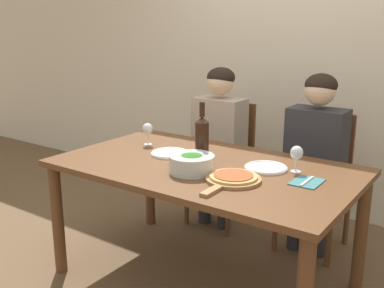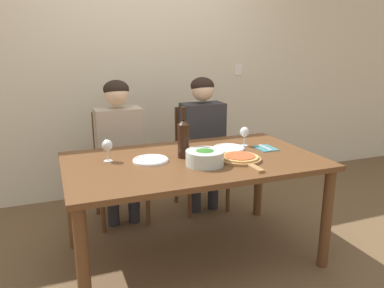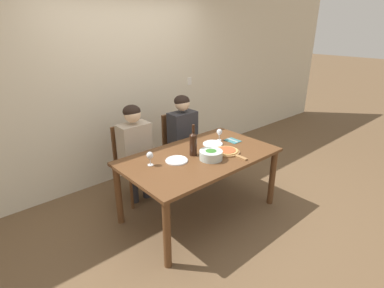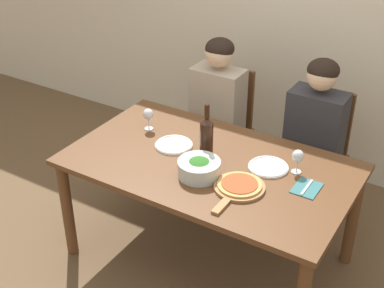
{
  "view_description": "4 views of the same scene",
  "coord_description": "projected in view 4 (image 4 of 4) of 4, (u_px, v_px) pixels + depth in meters",
  "views": [
    {
      "loc": [
        1.38,
        -2.09,
        1.54
      ],
      "look_at": [
        -0.11,
        0.03,
        0.85
      ],
      "focal_mm": 42.0,
      "sensor_mm": 36.0,
      "label": 1
    },
    {
      "loc": [
        -0.9,
        -2.3,
        1.51
      ],
      "look_at": [
        -0.0,
        0.01,
        0.86
      ],
      "focal_mm": 35.0,
      "sensor_mm": 36.0,
      "label": 2
    },
    {
      "loc": [
        -2.08,
        -2.23,
        2.12
      ],
      "look_at": [
        -0.12,
        -0.01,
        0.92
      ],
      "focal_mm": 28.0,
      "sensor_mm": 36.0,
      "label": 3
    },
    {
      "loc": [
        1.35,
        -2.4,
        2.49
      ],
      "look_at": [
        -0.13,
        0.01,
        0.83
      ],
      "focal_mm": 50.0,
      "sensor_mm": 36.0,
      "label": 4
    }
  ],
  "objects": [
    {
      "name": "ground_plane",
      "position": [
        208.0,
        256.0,
        3.63
      ],
      "size": [
        40.0,
        40.0,
        0.0
      ],
      "primitive_type": "plane",
      "color": "brown"
    },
    {
      "name": "back_wall",
      "position": [
        308.0,
        7.0,
        4.03
      ],
      "size": [
        10.0,
        0.06,
        2.7
      ],
      "color": "beige",
      "rests_on": "ground"
    },
    {
      "name": "dining_table",
      "position": [
        209.0,
        175.0,
        3.3
      ],
      "size": [
        1.74,
        1.01,
        0.75
      ],
      "color": "brown",
      "rests_on": "ground"
    },
    {
      "name": "chair_left",
      "position": [
        223.0,
        124.0,
        4.17
      ],
      "size": [
        0.42,
        0.42,
        0.95
      ],
      "color": "brown",
      "rests_on": "ground"
    },
    {
      "name": "chair_right",
      "position": [
        316.0,
        151.0,
        3.83
      ],
      "size": [
        0.42,
        0.42,
        0.95
      ],
      "color": "brown",
      "rests_on": "ground"
    },
    {
      "name": "person_woman",
      "position": [
        217.0,
        102.0,
        3.97
      ],
      "size": [
        0.47,
        0.51,
        1.24
      ],
      "color": "#28282D",
      "rests_on": "ground"
    },
    {
      "name": "person_man",
      "position": [
        314.0,
        128.0,
        3.63
      ],
      "size": [
        0.47,
        0.51,
        1.24
      ],
      "color": "#28282D",
      "rests_on": "ground"
    },
    {
      "name": "wine_bottle",
      "position": [
        207.0,
        136.0,
        3.24
      ],
      "size": [
        0.08,
        0.08,
        0.36
      ],
      "color": "black",
      "rests_on": "dining_table"
    },
    {
      "name": "broccoli_bowl",
      "position": [
        199.0,
        168.0,
        3.1
      ],
      "size": [
        0.25,
        0.25,
        0.11
      ],
      "color": "silver",
      "rests_on": "dining_table"
    },
    {
      "name": "dinner_plate_left",
      "position": [
        174.0,
        145.0,
        3.41
      ],
      "size": [
        0.24,
        0.24,
        0.02
      ],
      "color": "white",
      "rests_on": "dining_table"
    },
    {
      "name": "dinner_plate_right",
      "position": [
        268.0,
        167.0,
        3.19
      ],
      "size": [
        0.24,
        0.24,
        0.02
      ],
      "color": "white",
      "rests_on": "dining_table"
    },
    {
      "name": "pizza_on_board",
      "position": [
        239.0,
        187.0,
        3.0
      ],
      "size": [
        0.29,
        0.43,
        0.04
      ],
      "color": "#9E7042",
      "rests_on": "dining_table"
    },
    {
      "name": "wine_glass_left",
      "position": [
        148.0,
        115.0,
        3.56
      ],
      "size": [
        0.07,
        0.07,
        0.15
      ],
      "color": "silver",
      "rests_on": "dining_table"
    },
    {
      "name": "wine_glass_right",
      "position": [
        298.0,
        157.0,
        3.1
      ],
      "size": [
        0.07,
        0.07,
        0.15
      ],
      "color": "silver",
      "rests_on": "dining_table"
    },
    {
      "name": "fork_on_napkin",
      "position": [
        307.0,
        188.0,
        3.01
      ],
      "size": [
        0.14,
        0.18,
        0.01
      ],
      "color": "#387075",
      "rests_on": "dining_table"
    }
  ]
}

